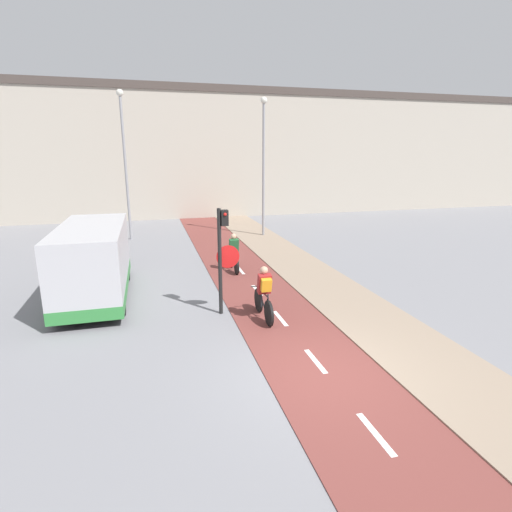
# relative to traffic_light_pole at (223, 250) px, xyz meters

# --- Properties ---
(ground_plane) EXTENTS (120.00, 120.00, 0.00)m
(ground_plane) POSITION_rel_traffic_light_pole_xyz_m (1.46, -3.86, -1.92)
(ground_plane) COLOR gray
(bike_lane) EXTENTS (2.57, 60.00, 0.02)m
(bike_lane) POSITION_rel_traffic_light_pole_xyz_m (1.46, -3.86, -1.91)
(bike_lane) COLOR brown
(bike_lane) RESTS_ON ground_plane
(sidewalk_strip) EXTENTS (2.40, 60.00, 0.05)m
(sidewalk_strip) POSITION_rel_traffic_light_pole_xyz_m (3.95, -3.86, -1.90)
(sidewalk_strip) COLOR gray
(sidewalk_strip) RESTS_ON ground_plane
(building_row_background) EXTENTS (60.00, 5.20, 9.21)m
(building_row_background) POSITION_rel_traffic_light_pole_xyz_m (1.46, 20.71, 2.69)
(building_row_background) COLOR #B2A899
(building_row_background) RESTS_ON ground_plane
(traffic_light_pole) EXTENTS (0.67, 0.25, 3.10)m
(traffic_light_pole) POSITION_rel_traffic_light_pole_xyz_m (0.00, 0.00, 0.00)
(traffic_light_pole) COLOR black
(traffic_light_pole) RESTS_ON ground_plane
(street_lamp_far) EXTENTS (0.36, 0.36, 7.73)m
(street_lamp_far) POSITION_rel_traffic_light_pole_xyz_m (-2.97, 11.72, 2.73)
(street_lamp_far) COLOR gray
(street_lamp_far) RESTS_ON ground_plane
(street_lamp_sidewalk) EXTENTS (0.36, 0.36, 7.49)m
(street_lamp_sidewalk) POSITION_rel_traffic_light_pole_xyz_m (4.32, 10.74, 2.60)
(street_lamp_sidewalk) COLOR gray
(street_lamp_sidewalk) RESTS_ON ground_plane
(cyclist_near) EXTENTS (0.46, 1.77, 1.55)m
(cyclist_near) POSITION_rel_traffic_light_pole_xyz_m (1.02, -0.73, -1.20)
(cyclist_near) COLOR black
(cyclist_near) RESTS_ON ground_plane
(cyclist_far) EXTENTS (0.46, 1.73, 1.53)m
(cyclist_far) POSITION_rel_traffic_light_pole_xyz_m (1.20, 4.21, -1.25)
(cyclist_far) COLOR black
(cyclist_far) RESTS_ON ground_plane
(van) EXTENTS (1.94, 5.31, 2.38)m
(van) POSITION_rel_traffic_light_pole_xyz_m (-3.75, 2.36, -0.75)
(van) COLOR #B7B7BC
(van) RESTS_ON ground_plane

